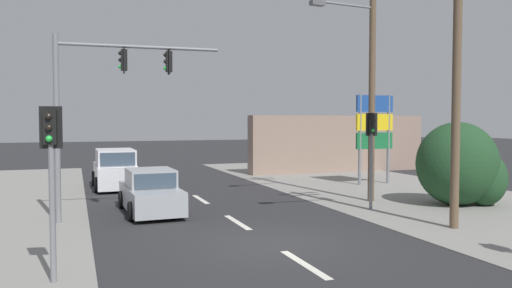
% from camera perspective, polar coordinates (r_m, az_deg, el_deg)
% --- Properties ---
extents(ground_plane, '(140.00, 140.00, 0.00)m').
position_cam_1_polar(ground_plane, '(13.51, 1.83, -11.34)').
color(ground_plane, '#28282B').
extents(lane_dash_near, '(0.20, 2.40, 0.01)m').
position_cam_1_polar(lane_dash_near, '(11.74, 5.57, -13.50)').
color(lane_dash_near, silver).
rests_on(lane_dash_near, ground).
extents(lane_dash_mid, '(0.20, 2.40, 0.01)m').
position_cam_1_polar(lane_dash_mid, '(16.26, -2.15, -8.92)').
color(lane_dash_mid, silver).
rests_on(lane_dash_mid, ground).
extents(lane_dash_far, '(0.20, 2.40, 0.01)m').
position_cam_1_polar(lane_dash_far, '(21.00, -6.35, -6.29)').
color(lane_dash_far, silver).
rests_on(lane_dash_far, ground).
extents(kerb_right_verge, '(10.00, 44.00, 0.02)m').
position_cam_1_polar(kerb_right_verge, '(20.10, 24.26, -6.90)').
color(kerb_right_verge, gray).
rests_on(kerb_right_verge, ground).
extents(utility_pole_foreground_right, '(3.78, 0.50, 9.81)m').
position_cam_1_polar(utility_pole_foreground_right, '(16.17, 21.61, 9.59)').
color(utility_pole_foreground_right, brown).
rests_on(utility_pole_foreground_right, ground).
extents(utility_pole_midground_right, '(3.78, 0.55, 10.78)m').
position_cam_1_polar(utility_pole_midground_right, '(20.66, 12.88, 9.52)').
color(utility_pole_midground_right, brown).
rests_on(utility_pole_midground_right, ground).
extents(traffic_signal_mast, '(5.29, 0.51, 6.00)m').
position_cam_1_polar(traffic_signal_mast, '(16.94, -17.47, 5.51)').
color(traffic_signal_mast, slate).
rests_on(traffic_signal_mast, ground).
extents(pedestal_signal_right_kerb, '(0.44, 0.30, 3.56)m').
position_cam_1_polar(pedestal_signal_right_kerb, '(18.70, 13.06, -0.02)').
color(pedestal_signal_right_kerb, slate).
rests_on(pedestal_signal_right_kerb, ground).
extents(pedestal_signal_left_kerb, '(0.43, 0.31, 3.56)m').
position_cam_1_polar(pedestal_signal_left_kerb, '(10.71, -22.35, -2.10)').
color(pedestal_signal_left_kerb, slate).
rests_on(pedestal_signal_left_kerb, ground).
extents(shopping_plaza_sign, '(2.10, 0.16, 4.60)m').
position_cam_1_polar(shopping_plaza_sign, '(26.23, 13.38, 1.97)').
color(shopping_plaza_sign, slate).
rests_on(shopping_plaza_sign, ground).
extents(roadside_bush, '(3.36, 2.88, 3.23)m').
position_cam_1_polar(roadside_bush, '(20.81, 22.44, -2.36)').
color(roadside_bush, '#1E4223').
rests_on(roadside_bush, ground).
extents(shopfront_wall_far, '(12.00, 1.00, 3.60)m').
position_cam_1_polar(shopfront_wall_far, '(32.37, 9.41, 0.03)').
color(shopfront_wall_far, gray).
rests_on(shopfront_wall_far, ground).
extents(sedan_crossing_left, '(1.99, 4.29, 1.56)m').
position_cam_1_polar(sedan_crossing_left, '(18.22, -11.96, -5.49)').
color(sedan_crossing_left, '#A3A8AD').
rests_on(sedan_crossing_left, ground).
extents(suv_oncoming_mid, '(2.09, 4.55, 1.90)m').
position_cam_1_polar(suv_oncoming_mid, '(25.20, -15.79, -2.87)').
color(suv_oncoming_mid, silver).
rests_on(suv_oncoming_mid, ground).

